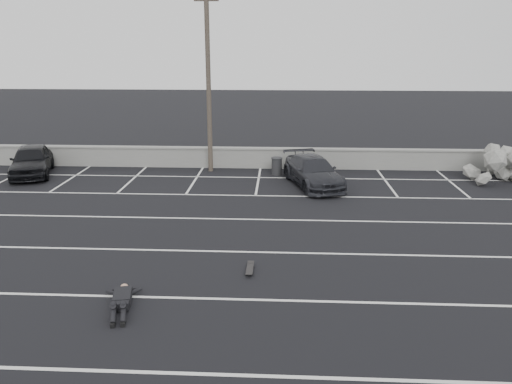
# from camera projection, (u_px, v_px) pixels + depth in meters

# --- Properties ---
(ground) EXTENTS (120.00, 120.00, 0.00)m
(ground) POSITION_uv_depth(u_px,v_px,m) (198.00, 298.00, 12.63)
(ground) COLOR black
(ground) RESTS_ON ground
(seawall) EXTENTS (50.00, 0.45, 1.06)m
(seawall) POSITION_uv_depth(u_px,v_px,m) (241.00, 157.00, 25.88)
(seawall) COLOR gray
(seawall) RESTS_ON ground
(stall_lines) EXTENTS (36.00, 20.05, 0.01)m
(stall_lines) POSITION_uv_depth(u_px,v_px,m) (217.00, 235.00, 16.85)
(stall_lines) COLOR silver
(stall_lines) RESTS_ON ground
(car_left) EXTENTS (3.06, 4.67, 1.48)m
(car_left) POSITION_uv_depth(u_px,v_px,m) (32.00, 160.00, 24.38)
(car_left) COLOR black
(car_left) RESTS_ON ground
(car_right) EXTENTS (3.02, 4.82, 1.30)m
(car_right) POSITION_uv_depth(u_px,v_px,m) (313.00, 172.00, 22.56)
(car_right) COLOR #24242A
(car_right) RESTS_ON ground
(utility_pole) EXTENTS (1.16, 0.23, 8.71)m
(utility_pole) POSITION_uv_depth(u_px,v_px,m) (208.00, 82.00, 24.09)
(utility_pole) COLOR #4C4238
(utility_pole) RESTS_ON ground
(trash_bin) EXTENTS (0.66, 0.66, 0.86)m
(trash_bin) POSITION_uv_depth(u_px,v_px,m) (277.00, 166.00, 24.52)
(trash_bin) COLOR #262628
(trash_bin) RESTS_ON ground
(person) EXTENTS (1.86, 2.72, 0.47)m
(person) POSITION_uv_depth(u_px,v_px,m) (122.00, 293.00, 12.42)
(person) COLOR black
(person) RESTS_ON ground
(skateboard) EXTENTS (0.21, 0.75, 0.09)m
(skateboard) POSITION_uv_depth(u_px,v_px,m) (250.00, 269.00, 14.13)
(skateboard) COLOR black
(skateboard) RESTS_ON ground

